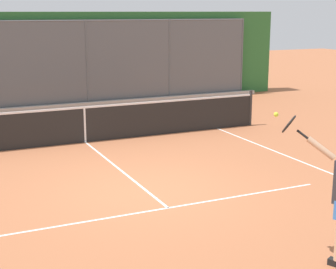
{
  "coord_description": "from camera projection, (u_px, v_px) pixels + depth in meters",
  "views": [
    {
      "loc": [
        3.64,
        8.97,
        3.39
      ],
      "look_at": [
        -0.5,
        -0.09,
        1.05
      ],
      "focal_mm": 56.38,
      "sensor_mm": 36.0,
      "label": 1
    }
  ],
  "objects": [
    {
      "name": "ground_plane",
      "position": [
        146.0,
        191.0,
        10.19
      ],
      "size": [
        60.0,
        60.0,
        0.0
      ],
      "primitive_type": "plane",
      "color": "#A8603D"
    },
    {
      "name": "fence_backdrop",
      "position": [
        37.0,
        60.0,
        18.92
      ],
      "size": [
        19.47,
        1.37,
        3.36
      ],
      "color": "#565B60",
      "rests_on": "ground"
    },
    {
      "name": "court_line_markings",
      "position": [
        175.0,
        214.0,
        9.03
      ],
      "size": [
        8.09,
        9.61,
        0.01
      ],
      "color": "white",
      "rests_on": "ground"
    },
    {
      "name": "tennis_net",
      "position": [
        85.0,
        124.0,
        13.85
      ],
      "size": [
        10.39,
        0.09,
        1.07
      ],
      "color": "#2D2D2D",
      "rests_on": "ground"
    }
  ]
}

